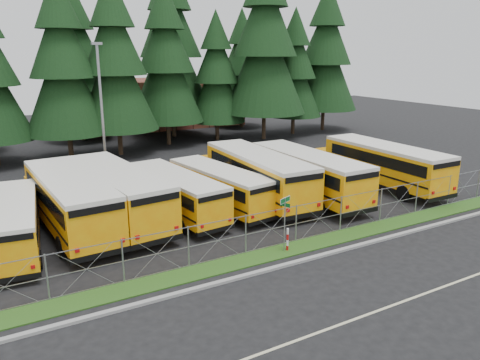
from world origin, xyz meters
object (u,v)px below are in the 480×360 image
bus_0 (14,225)px  street_sign (285,213)px  bus_east (380,165)px  striped_bollard (287,240)px  bus_1 (69,203)px  bus_4 (217,188)px  bus_2 (114,195)px  light_standard (102,110)px  bus_6 (304,175)px  bus_5 (255,176)px  bus_3 (173,194)px

bus_0 → street_sign: bearing=-24.5°
bus_east → striped_bollard: bearing=-153.2°
bus_0 → bus_1: size_ratio=0.82×
striped_bollard → bus_4: bearing=90.0°
bus_1 → bus_2: 2.56m
bus_0 → light_standard: light_standard is taller
bus_0 → bus_2: bearing=22.5°
bus_0 → bus_6: bearing=6.2°
bus_5 → bus_2: bearing=179.7°
bus_east → striped_bollard: size_ratio=9.87×
bus_1 → light_standard: bearing=59.9°
bus_4 → street_sign: 7.64m
bus_0 → striped_bollard: size_ratio=8.20×
street_sign → bus_5: bearing=68.0°
bus_east → bus_4: bearing=174.2°
bus_3 → bus_5: bearing=-3.2°
bus_0 → light_standard: 12.50m
bus_4 → street_sign: (-0.19, -7.60, 0.73)m
bus_3 → bus_2: bearing=160.7°
street_sign → light_standard: size_ratio=0.28×
bus_6 → bus_4: bearing=172.5°
bus_6 → striped_bollard: size_ratio=9.85×
bus_4 → street_sign: street_sign is taller
bus_0 → bus_4: (11.59, 0.69, 0.02)m
striped_bollard → light_standard: (-4.63, 16.42, 4.90)m
bus_2 → bus_5: bus_5 is taller
bus_2 → bus_5: bearing=-8.5°
bus_3 → light_standard: bearing=95.2°
bus_6 → bus_east: size_ratio=1.00×
bus_5 → street_sign: 8.63m
bus_4 → bus_east: bearing=-14.3°
bus_5 → light_standard: (-7.66, 8.41, 3.91)m
striped_bollard → bus_3: bearing=110.4°
bus_6 → bus_0: bearing=-179.9°
bus_east → light_standard: bearing=149.9°
bus_5 → street_sign: size_ratio=4.33×
bus_4 → bus_6: size_ratio=0.84×
bus_east → street_sign: 14.21m
bus_1 → street_sign: bus_1 is taller
bus_6 → street_sign: 9.22m
bus_3 → bus_4: size_ratio=1.01×
bus_1 → bus_3: (5.85, -0.59, -0.26)m
bus_5 → street_sign: bearing=-109.5°
bus_1 → bus_6: (14.82, -1.54, -0.03)m
bus_1 → street_sign: size_ratio=4.30×
bus_2 → street_sign: 10.35m
bus_2 → light_standard: (1.54, 7.96, 3.92)m
bus_east → striped_bollard: bus_east is taller
bus_1 → bus_4: size_ratio=1.21×
bus_0 → bus_1: bearing=32.0°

